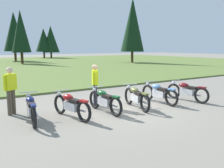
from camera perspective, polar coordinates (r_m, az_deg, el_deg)
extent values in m
plane|color=gray|center=(9.63, 1.96, -5.75)|extent=(140.00, 140.00, 0.00)
cube|color=#5B7033|center=(34.63, -24.21, 3.90)|extent=(80.00, 44.00, 0.10)
cylinder|color=#47331E|center=(36.46, 4.61, 6.06)|extent=(0.36, 0.36, 1.69)
cone|color=black|center=(36.56, 4.69, 13.26)|extent=(3.35, 3.35, 7.48)
cylinder|color=#47331E|center=(42.98, -21.11, 5.87)|extent=(0.36, 0.36, 1.67)
cone|color=black|center=(43.02, -21.39, 11.06)|extent=(3.37, 3.37, 6.12)
cylinder|color=#47331E|center=(53.93, -13.65, 6.37)|extent=(0.36, 0.36, 1.22)
cone|color=black|center=(53.92, -13.78, 9.90)|extent=(3.50, 3.50, 5.43)
cylinder|color=#47331E|center=(53.78, -15.18, 6.39)|extent=(0.36, 0.36, 1.37)
cone|color=black|center=(53.77, -15.30, 9.63)|extent=(3.30, 3.30, 4.70)
cylinder|color=#47331E|center=(36.17, -19.79, 5.51)|extent=(0.36, 0.36, 1.61)
cone|color=black|center=(36.19, -20.08, 11.21)|extent=(2.55, 2.55, 5.60)
torus|color=black|center=(9.03, -18.38, -4.86)|extent=(0.21, 0.71, 0.70)
torus|color=black|center=(7.68, -17.38, -7.14)|extent=(0.21, 0.71, 0.70)
cube|color=silver|center=(8.34, -17.94, -5.57)|extent=(0.30, 0.66, 0.28)
ellipsoid|color=navy|center=(8.45, -18.15, -3.45)|extent=(0.34, 0.52, 0.22)
cube|color=black|center=(8.08, -17.85, -4.42)|extent=(0.30, 0.51, 0.10)
cube|color=navy|center=(7.59, -17.50, -4.66)|extent=(0.19, 0.34, 0.06)
cylinder|color=silver|center=(8.83, -18.47, -1.78)|extent=(0.62, 0.13, 0.03)
sphere|color=silver|center=(8.97, -18.51, -2.47)|extent=(0.14, 0.14, 0.14)
cylinder|color=silver|center=(8.09, -16.70, -6.68)|extent=(0.16, 0.55, 0.07)
torus|color=black|center=(9.07, -11.77, -4.54)|extent=(0.22, 0.71, 0.70)
torus|color=black|center=(7.95, -6.40, -6.26)|extent=(0.22, 0.71, 0.70)
cube|color=silver|center=(8.49, -9.27, -5.02)|extent=(0.31, 0.67, 0.28)
ellipsoid|color=#AD1919|center=(8.57, -10.00, -2.99)|extent=(0.34, 0.52, 0.22)
cube|color=black|center=(8.26, -8.45, -3.81)|extent=(0.30, 0.51, 0.10)
cube|color=#AD1919|center=(7.87, -6.44, -3.87)|extent=(0.20, 0.34, 0.06)
cylinder|color=silver|center=(8.89, -11.53, -1.44)|extent=(0.62, 0.14, 0.03)
sphere|color=silver|center=(9.01, -11.91, -2.16)|extent=(0.14, 0.14, 0.14)
cylinder|color=silver|center=(8.35, -7.29, -5.91)|extent=(0.17, 0.55, 0.07)
torus|color=black|center=(9.68, -3.98, -3.55)|extent=(0.12, 0.70, 0.70)
torus|color=black|center=(8.54, 0.89, -5.17)|extent=(0.12, 0.70, 0.70)
cube|color=silver|center=(9.09, -1.70, -4.01)|extent=(0.22, 0.65, 0.28)
ellipsoid|color=#144C23|center=(9.18, -2.33, -2.10)|extent=(0.28, 0.49, 0.22)
cube|color=black|center=(8.87, -0.93, -2.87)|extent=(0.24, 0.49, 0.10)
cube|color=#144C23|center=(8.47, 0.89, -2.93)|extent=(0.15, 0.32, 0.06)
cylinder|color=silver|center=(9.51, -3.70, -0.65)|extent=(0.62, 0.05, 0.03)
sphere|color=silver|center=(9.63, -4.07, -1.32)|extent=(0.14, 0.14, 0.14)
cylinder|color=silver|center=(8.95, 0.11, -4.86)|extent=(0.09, 0.55, 0.07)
torus|color=black|center=(10.38, 3.84, -2.73)|extent=(0.25, 0.71, 0.70)
torus|color=black|center=(9.16, 7.52, -4.31)|extent=(0.25, 0.71, 0.70)
cube|color=silver|center=(9.75, 5.57, -3.19)|extent=(0.33, 0.67, 0.28)
ellipsoid|color=brown|center=(9.86, 5.12, -1.40)|extent=(0.36, 0.52, 0.22)
cube|color=black|center=(9.52, 6.17, -2.14)|extent=(0.32, 0.52, 0.10)
cube|color=brown|center=(9.09, 7.56, -2.22)|extent=(0.20, 0.34, 0.06)
cylinder|color=silver|center=(10.20, 4.10, -0.03)|extent=(0.61, 0.16, 0.03)
sphere|color=silver|center=(10.33, 3.81, -0.65)|extent=(0.14, 0.14, 0.14)
cylinder|color=silver|center=(9.58, 7.11, -4.04)|extent=(0.18, 0.55, 0.07)
torus|color=black|center=(11.26, 8.15, -1.92)|extent=(0.11, 0.70, 0.70)
torus|color=black|center=(10.28, 13.38, -3.06)|extent=(0.11, 0.70, 0.70)
cube|color=silver|center=(10.75, 10.65, -2.20)|extent=(0.21, 0.64, 0.28)
ellipsoid|color=#598CC6|center=(10.83, 10.03, -0.60)|extent=(0.27, 0.48, 0.22)
cube|color=black|center=(10.56, 11.52, -1.21)|extent=(0.23, 0.48, 0.10)
cube|color=#598CC6|center=(10.22, 13.45, -1.19)|extent=(0.14, 0.32, 0.06)
cylinder|color=silver|center=(11.10, 8.55, 0.59)|extent=(0.62, 0.04, 0.03)
sphere|color=silver|center=(11.21, 8.12, 0.01)|extent=(0.14, 0.14, 0.14)
cylinder|color=silver|center=(10.66, 12.31, -2.89)|extent=(0.08, 0.55, 0.07)
torus|color=black|center=(11.86, 13.86, -1.55)|extent=(0.19, 0.71, 0.70)
torus|color=black|center=(11.12, 19.73, -2.47)|extent=(0.19, 0.71, 0.70)
cube|color=silver|center=(11.46, 16.71, -1.75)|extent=(0.28, 0.66, 0.28)
ellipsoid|color=maroon|center=(11.52, 16.02, -0.27)|extent=(0.32, 0.51, 0.22)
cube|color=black|center=(11.31, 17.69, -0.80)|extent=(0.28, 0.50, 0.10)
cube|color=maroon|center=(11.06, 19.81, -0.74)|extent=(0.18, 0.34, 0.06)
cylinder|color=silver|center=(11.73, 14.35, 0.84)|extent=(0.62, 0.11, 0.03)
sphere|color=silver|center=(11.81, 13.85, 0.27)|extent=(0.14, 0.14, 0.14)
cylinder|color=silver|center=(11.44, 18.33, -2.35)|extent=(0.14, 0.55, 0.07)
cylinder|color=#4C4233|center=(9.41, -22.36, -3.97)|extent=(0.14, 0.14, 0.88)
cylinder|color=#4C4233|center=(9.52, -21.51, -3.79)|extent=(0.14, 0.14, 0.88)
cube|color=#D8EA19|center=(9.35, -22.18, 0.44)|extent=(0.42, 0.36, 0.56)
sphere|color=beige|center=(9.30, -22.32, 2.88)|extent=(0.22, 0.22, 0.22)
cylinder|color=#D8EA19|center=(9.21, -23.29, 0.14)|extent=(0.09, 0.09, 0.52)
cylinder|color=#D8EA19|center=(9.49, -21.09, 0.49)|extent=(0.09, 0.09, 0.52)
cylinder|color=#2D2D38|center=(10.16, -3.89, -2.46)|extent=(0.14, 0.14, 0.88)
cylinder|color=#2D2D38|center=(9.99, -3.78, -2.65)|extent=(0.14, 0.14, 0.88)
cube|color=#D8EA19|center=(9.96, -3.88, 1.51)|extent=(0.34, 0.42, 0.56)
sphere|color=tan|center=(9.92, -3.90, 3.81)|extent=(0.22, 0.22, 0.22)
cylinder|color=#D8EA19|center=(10.19, -4.02, 1.55)|extent=(0.09, 0.09, 0.52)
cylinder|color=#D8EA19|center=(9.74, -3.73, 1.23)|extent=(0.09, 0.09, 0.52)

